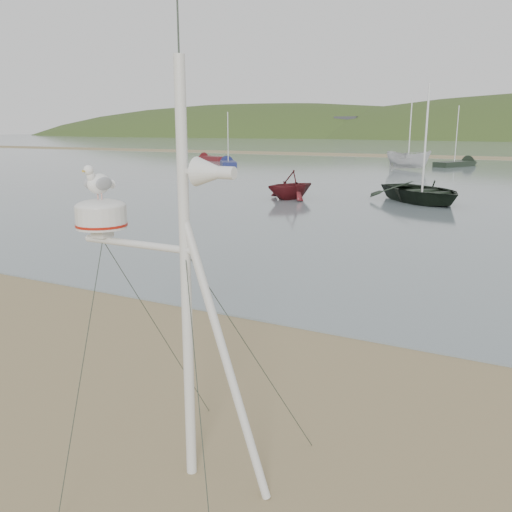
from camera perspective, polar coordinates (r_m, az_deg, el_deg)
The scene contains 9 objects.
ground at distance 8.45m, azimuth -19.41°, elevation -13.67°, with size 560.00×560.00×0.00m, color olive.
sandbar at distance 75.29m, azimuth 23.86°, elevation 9.41°, with size 560.00×7.00×0.07m, color olive.
mast_rig at distance 5.89m, azimuth -7.95°, elevation -11.27°, with size 2.37×2.53×5.35m.
boat_dark at distance 28.72m, azimuth 17.37°, elevation 10.80°, with size 3.90×1.13×5.46m, color black.
boat_red at distance 28.91m, azimuth 3.65°, elevation 8.86°, with size 2.52×1.54×2.92m, color #511216.
boat_white at distance 51.83m, azimuth 15.83°, elevation 11.28°, with size 1.73×1.77×4.60m, color silver.
sailboat_blue_near at distance 56.01m, azimuth -3.03°, elevation 9.78°, with size 4.35×5.43×5.66m.
sailboat_dark_mid at distance 58.84m, azimuth 21.04°, elevation 9.10°, with size 4.19×6.39×6.34m.
dinghy_red_far at distance 65.45m, azimuth -5.18°, elevation 10.24°, with size 5.36×3.22×1.28m.
Camera 1 is at (5.73, -4.98, 3.73)m, focal length 38.00 mm.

